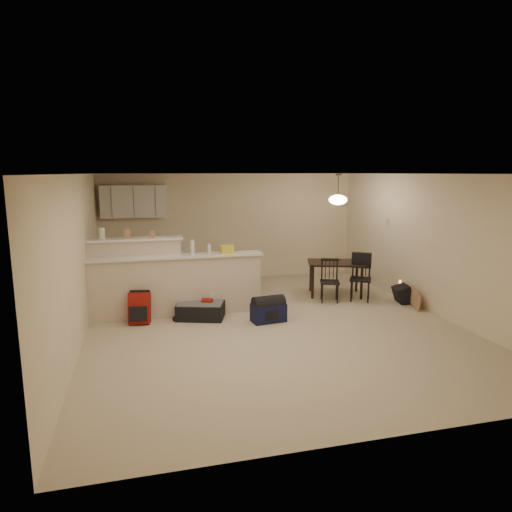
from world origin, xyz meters
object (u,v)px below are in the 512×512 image
object	(u,v)px
pendant_lamp	(338,199)
suitcase	(201,311)
dining_table	(336,266)
dining_chair_far	(361,278)
black_daypack	(403,294)
dining_chair_near	(330,281)
navy_duffel	(268,313)
red_backpack	(140,308)

from	to	relation	value
pendant_lamp	suitcase	distance (m)	3.57
dining_table	dining_chair_far	xyz separation A→B (m)	(0.31, -0.51, -0.16)
dining_chair_far	black_daypack	xyz separation A→B (m)	(0.74, -0.35, -0.29)
dining_chair_near	suitcase	world-z (taller)	dining_chair_near
pendant_lamp	suitcase	xyz separation A→B (m)	(-2.92, -0.86, -1.85)
suitcase	navy_duffel	size ratio (longest dim) A/B	1.40
red_backpack	black_daypack	size ratio (longest dim) A/B	1.39
red_backpack	navy_duffel	distance (m)	2.19
suitcase	dining_table	bearing A→B (deg)	34.59
red_backpack	navy_duffel	size ratio (longest dim) A/B	0.92
dining_chair_near	black_daypack	xyz separation A→B (m)	(1.36, -0.43, -0.25)
dining_chair_far	black_daypack	bearing A→B (deg)	4.51
dining_table	black_daypack	bearing A→B (deg)	-21.85
dining_chair_far	suitcase	distance (m)	3.27
pendant_lamp	dining_chair_far	bearing A→B (deg)	-58.70
dining_table	red_backpack	xyz separation A→B (m)	(-3.96, -0.86, -0.36)
dining_table	dining_chair_near	distance (m)	0.56
suitcase	red_backpack	bearing A→B (deg)	-161.73
pendant_lamp	dining_chair_near	size ratio (longest dim) A/B	0.73
dining_chair_far	red_backpack	xyz separation A→B (m)	(-4.27, -0.35, -0.20)
red_backpack	black_daypack	bearing A→B (deg)	10.19
pendant_lamp	suitcase	world-z (taller)	pendant_lamp
dining_chair_near	navy_duffel	distance (m)	1.77
dining_table	suitcase	size ratio (longest dim) A/B	1.63
pendant_lamp	dining_chair_far	size ratio (longest dim) A/B	0.67
dining_table	pendant_lamp	xyz separation A→B (m)	(0.00, 0.00, 1.37)
black_daypack	dining_table	bearing A→B (deg)	62.42
dining_chair_far	pendant_lamp	bearing A→B (deg)	150.93
dining_table	dining_chair_far	world-z (taller)	dining_chair_far
pendant_lamp	navy_duffel	world-z (taller)	pendant_lamp
dining_chair_near	red_backpack	size ratio (longest dim) A/B	1.60
dining_table	black_daypack	size ratio (longest dim) A/B	3.44
black_daypack	dining_chair_far	bearing A→B (deg)	76.48
red_backpack	black_daypack	xyz separation A→B (m)	(5.01, 0.00, -0.10)
pendant_lamp	dining_chair_far	distance (m)	1.64
dining_table	suitcase	distance (m)	3.08
dining_chair_near	red_backpack	bearing A→B (deg)	-153.97
dining_chair_near	suitcase	bearing A→B (deg)	-151.34
suitcase	black_daypack	size ratio (longest dim) A/B	2.11
pendant_lamp	dining_chair_far	xyz separation A→B (m)	(0.31, -0.51, -1.53)
suitcase	black_daypack	xyz separation A→B (m)	(3.97, 0.00, 0.03)
navy_duffel	dining_table	bearing A→B (deg)	28.73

